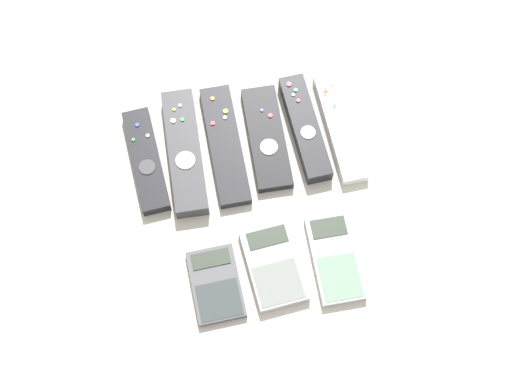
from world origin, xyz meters
name	(u,v)px	position (x,y,z in m)	size (l,w,h in m)	color
ground_plane	(261,217)	(0.00, 0.00, 0.00)	(3.00, 3.00, 0.00)	beige
remote_0	(146,160)	(-0.16, 0.13, 0.01)	(0.05, 0.18, 0.02)	black
remote_1	(185,152)	(-0.09, 0.13, 0.01)	(0.06, 0.21, 0.03)	#333338
remote_2	(225,145)	(-0.03, 0.13, 0.01)	(0.06, 0.21, 0.02)	black
remote_3	(267,138)	(0.04, 0.13, 0.01)	(0.07, 0.18, 0.02)	black
remote_4	(305,128)	(0.10, 0.13, 0.01)	(0.04, 0.19, 0.03)	black
remote_5	(340,127)	(0.16, 0.12, 0.01)	(0.04, 0.20, 0.02)	white
calculator_0	(216,284)	(-0.09, -0.09, 0.01)	(0.07, 0.11, 0.01)	#4C4C51
calculator_1	(275,265)	(0.00, -0.08, 0.01)	(0.08, 0.13, 0.02)	#B2B2B7
calculator_2	(335,258)	(0.09, -0.09, 0.01)	(0.07, 0.14, 0.02)	#B2B2B7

